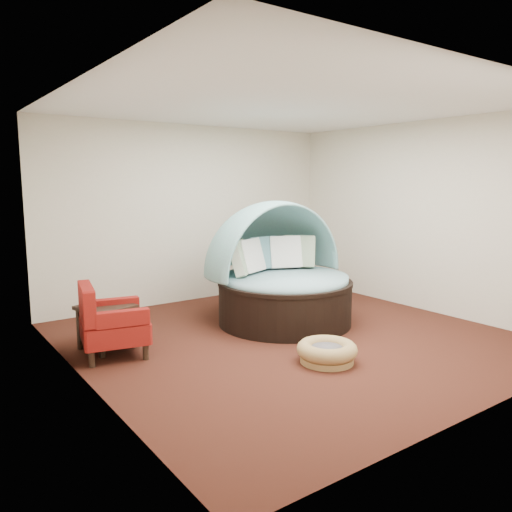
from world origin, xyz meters
TOP-DOWN VIEW (x-y plane):
  - floor at (0.00, 0.00)m, footprint 5.00×5.00m
  - wall_back at (0.00, 2.50)m, footprint 5.00×0.00m
  - wall_front at (0.00, -2.50)m, footprint 5.00×0.00m
  - wall_left at (-2.50, 0.00)m, footprint 0.00×5.00m
  - wall_right at (2.50, 0.00)m, footprint 0.00×5.00m
  - ceiling at (0.00, 0.00)m, footprint 5.00×5.00m
  - canopy_daybed at (0.34, 0.65)m, footprint 1.96×1.82m
  - pet_basket at (-0.24, -0.89)m, footprint 0.85×0.85m
  - red_armchair at (-2.05, 0.66)m, footprint 0.83×0.83m
  - side_table at (-2.00, 0.92)m, footprint 0.65×0.65m

SIDE VIEW (x-z plane):
  - floor at x=0.00m, z-range 0.00..0.00m
  - pet_basket at x=-0.24m, z-range 0.00..0.23m
  - side_table at x=-2.00m, z-range 0.07..0.59m
  - red_armchair at x=-2.05m, z-range -0.03..0.79m
  - canopy_daybed at x=0.34m, z-range -0.06..1.61m
  - wall_back at x=0.00m, z-range -1.10..3.90m
  - wall_front at x=0.00m, z-range -1.10..3.90m
  - wall_left at x=-2.50m, z-range -1.10..3.90m
  - wall_right at x=2.50m, z-range -1.10..3.90m
  - ceiling at x=0.00m, z-range 2.80..2.80m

